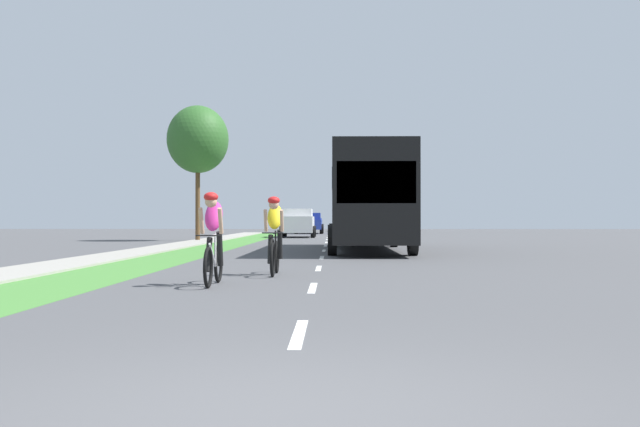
# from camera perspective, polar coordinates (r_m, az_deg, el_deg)

# --- Properties ---
(ground_plane) EXTENTS (120.00, 120.00, 0.00)m
(ground_plane) POSITION_cam_1_polar(r_m,az_deg,el_deg) (24.05, 0.26, -3.15)
(ground_plane) COLOR #4C4C4F
(grass_verge) EXTENTS (1.95, 70.00, 0.01)m
(grass_verge) POSITION_cam_1_polar(r_m,az_deg,el_deg) (24.52, -10.17, -3.09)
(grass_verge) COLOR #478438
(grass_verge) RESTS_ON ground_plane
(sidewalk_concrete) EXTENTS (1.66, 70.00, 0.10)m
(sidewalk_concrete) POSITION_cam_1_polar(r_m,az_deg,el_deg) (24.93, -14.24, -3.03)
(sidewalk_concrete) COLOR #9E998E
(sidewalk_concrete) RESTS_ON ground_plane
(lane_markings_center) EXTENTS (0.12, 53.13, 0.01)m
(lane_markings_center) POSITION_cam_1_polar(r_m,az_deg,el_deg) (28.05, 0.38, -2.76)
(lane_markings_center) COLOR white
(lane_markings_center) RESTS_ON ground_plane
(cyclist_lead) EXTENTS (0.42, 1.72, 1.58)m
(cyclist_lead) POSITION_cam_1_polar(r_m,az_deg,el_deg) (12.28, -8.51, -1.92)
(cyclist_lead) COLOR black
(cyclist_lead) RESTS_ON ground_plane
(cyclist_trailing) EXTENTS (0.42, 1.72, 1.58)m
(cyclist_trailing) POSITION_cam_1_polar(r_m,az_deg,el_deg) (14.43, -3.63, -1.71)
(cyclist_trailing) COLOR black
(cyclist_trailing) RESTS_ON ground_plane
(bus_black) EXTENTS (2.78, 11.60, 3.48)m
(bus_black) POSITION_cam_1_polar(r_m,az_deg,el_deg) (26.03, 3.75, 1.41)
(bus_black) COLOR black
(bus_black) RESTS_ON ground_plane
(suv_white) EXTENTS (2.15, 4.70, 1.79)m
(suv_white) POSITION_cam_1_polar(r_m,az_deg,el_deg) (45.08, -1.74, -0.70)
(suv_white) COLOR silver
(suv_white) RESTS_ON ground_plane
(pickup_blue) EXTENTS (2.22, 5.10, 1.64)m
(pickup_blue) POSITION_cam_1_polar(r_m,az_deg,el_deg) (57.02, -0.85, -0.77)
(pickup_blue) COLOR #23389E
(pickup_blue) RESTS_ON ground_plane
(sedan_dark_green) EXTENTS (1.98, 4.30, 1.52)m
(sedan_dark_green) POSITION_cam_1_polar(r_m,az_deg,el_deg) (67.74, 2.15, -0.78)
(sedan_dark_green) COLOR #194C2D
(sedan_dark_green) RESTS_ON ground_plane
(street_tree_far) EXTENTS (3.22, 3.22, 7.11)m
(street_tree_far) POSITION_cam_1_polar(r_m,az_deg,el_deg) (38.25, -9.72, 5.82)
(street_tree_far) COLOR brown
(street_tree_far) RESTS_ON ground_plane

